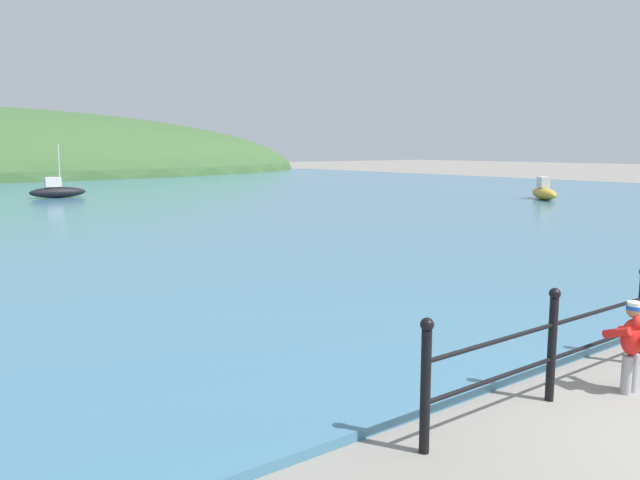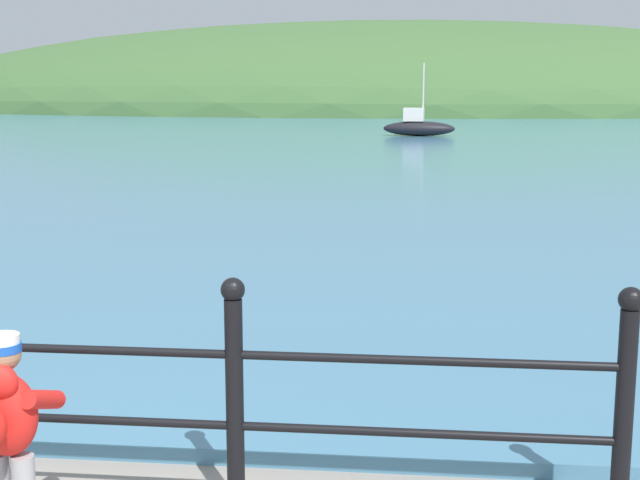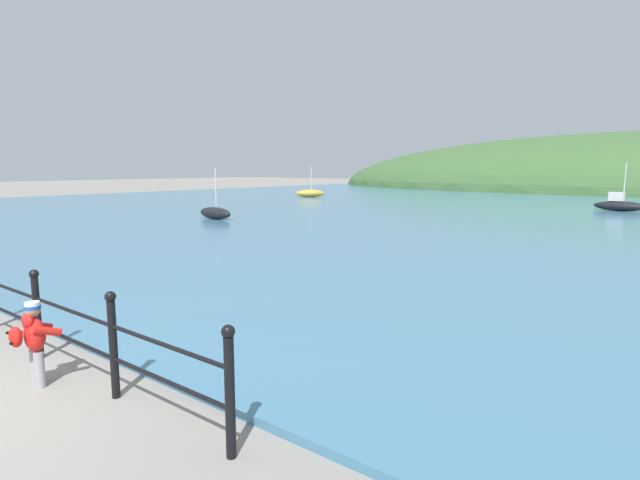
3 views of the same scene
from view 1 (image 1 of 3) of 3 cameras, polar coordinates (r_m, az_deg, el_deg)
The scene contains 5 objects.
water at distance 34.68m, azimuth -26.61°, elevation 3.25°, with size 80.00×60.00×0.10m, color teal.
iron_railing at distance 7.74m, azimuth 24.25°, elevation -7.16°, with size 5.76×0.12×1.21m.
child_in_coat at distance 7.52m, azimuth 26.81°, elevation -8.06°, with size 0.40×0.54×1.00m.
boat_far_right at distance 34.91m, azimuth -22.90°, elevation 4.16°, with size 2.80×1.15×2.75m.
boat_white_sailboat at distance 32.99m, azimuth 19.80°, elevation 4.13°, with size 2.47×2.80×1.11m.
Camera 1 is at (-6.23, -2.02, 2.62)m, focal length 35.00 mm.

